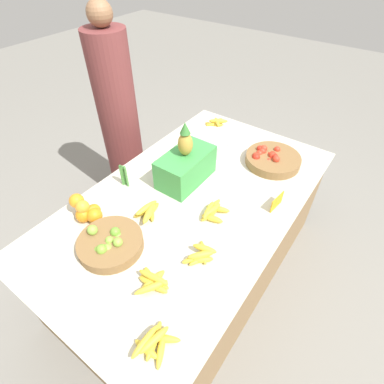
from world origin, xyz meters
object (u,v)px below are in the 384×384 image
at_px(lime_bowl, 110,244).
at_px(vendor_person, 120,123).
at_px(tomato_basket, 272,159).
at_px(produce_crate, 186,165).
at_px(metal_bowl, 211,143).
at_px(price_sign, 277,202).

xyz_separation_m(lime_bowl, vendor_person, (0.87, 0.83, -0.02)).
distance_m(lime_bowl, tomato_basket, 1.16).
height_order(produce_crate, vendor_person, vendor_person).
bearing_deg(vendor_person, lime_bowl, -136.34).
height_order(lime_bowl, produce_crate, produce_crate).
xyz_separation_m(tomato_basket, vendor_person, (-0.24, 1.18, -0.02)).
distance_m(lime_bowl, metal_bowl, 1.02).
bearing_deg(lime_bowl, price_sign, -36.42).
distance_m(produce_crate, vendor_person, 0.86).
relative_size(price_sign, vendor_person, 0.08).
distance_m(lime_bowl, produce_crate, 0.64).
bearing_deg(produce_crate, vendor_person, 74.27).
distance_m(tomato_basket, vendor_person, 1.20).
bearing_deg(tomato_basket, price_sign, -151.68).
bearing_deg(metal_bowl, tomato_basket, -77.26).
relative_size(lime_bowl, vendor_person, 0.20).
relative_size(tomato_basket, produce_crate, 0.89).
height_order(lime_bowl, tomato_basket, lime_bowl).
xyz_separation_m(lime_bowl, produce_crate, (0.64, 0.01, 0.08)).
bearing_deg(metal_bowl, price_sign, -113.70).
xyz_separation_m(produce_crate, vendor_person, (0.23, 0.82, -0.10)).
xyz_separation_m(price_sign, vendor_person, (0.13, 1.38, -0.03)).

